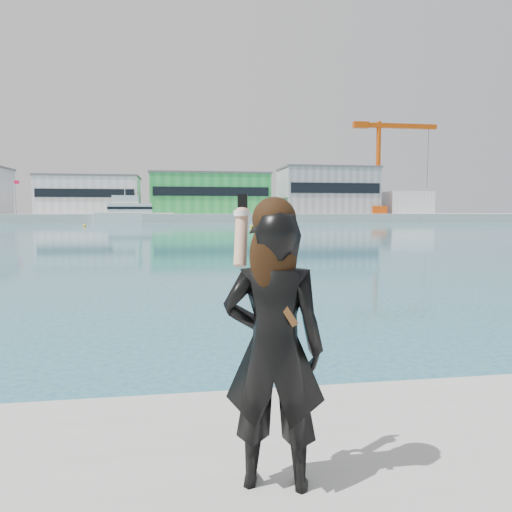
{
  "coord_description": "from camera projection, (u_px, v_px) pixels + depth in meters",
  "views": [
    {
      "loc": [
        -1.14,
        -3.77,
        2.56
      ],
      "look_at": [
        -0.53,
        -0.05,
        2.23
      ],
      "focal_mm": 35.0,
      "sensor_mm": 36.0,
      "label": 1
    }
  ],
  "objects": [
    {
      "name": "far_quay",
      "position": [
        179.0,
        217.0,
        131.81
      ],
      "size": [
        320.0,
        40.0,
        2.0
      ],
      "primitive_type": "cube",
      "color": "#9E9E99",
      "rests_on": "ground"
    },
    {
      "name": "warehouse_white",
      "position": [
        90.0,
        195.0,
        125.78
      ],
      "size": [
        24.48,
        15.35,
        9.5
      ],
      "color": "silver",
      "rests_on": "far_quay"
    },
    {
      "name": "warehouse_green",
      "position": [
        209.0,
        194.0,
        130.56
      ],
      "size": [
        30.6,
        16.36,
        10.5
      ],
      "color": "green",
      "rests_on": "far_quay"
    },
    {
      "name": "warehouse_grey_right",
      "position": [
        327.0,
        191.0,
        135.61
      ],
      "size": [
        25.5,
        15.35,
        12.5
      ],
      "color": "gray",
      "rests_on": "far_quay"
    },
    {
      "name": "ancillary_shed",
      "position": [
        406.0,
        203.0,
        137.49
      ],
      "size": [
        12.0,
        10.0,
        6.0
      ],
      "primitive_type": "cube",
      "color": "silver",
      "rests_on": "far_quay"
    },
    {
      "name": "dock_crane",
      "position": [
        382.0,
        164.0,
        131.25
      ],
      "size": [
        23.0,
        4.0,
        24.0
      ],
      "color": "#DB4C0C",
      "rests_on": "far_quay"
    },
    {
      "name": "flagpole_left",
      "position": [
        15.0,
        194.0,
        116.38
      ],
      "size": [
        1.28,
        0.16,
        8.0
      ],
      "color": "silver",
      "rests_on": "far_quay"
    },
    {
      "name": "flagpole_right",
      "position": [
        267.0,
        196.0,
        126.02
      ],
      "size": [
        1.28,
        0.16,
        8.0
      ],
      "color": "silver",
      "rests_on": "far_quay"
    },
    {
      "name": "motor_yacht",
      "position": [
        132.0,
        213.0,
        112.43
      ],
      "size": [
        17.76,
        6.92,
        8.07
      ],
      "rotation": [
        0.0,
        0.0,
        0.12
      ],
      "color": "white",
      "rests_on": "ground"
    },
    {
      "name": "buoy_near",
      "position": [
        251.0,
        227.0,
        80.8
      ],
      "size": [
        0.5,
        0.5,
        0.5
      ],
      "primitive_type": "sphere",
      "color": "yellow",
      "rests_on": "ground"
    },
    {
      "name": "buoy_far",
      "position": [
        85.0,
        227.0,
        84.49
      ],
      "size": [
        0.5,
        0.5,
        0.5
      ],
      "primitive_type": "sphere",
      "color": "yellow",
      "rests_on": "ground"
    },
    {
      "name": "woman",
      "position": [
        274.0,
        341.0,
        3.14
      ],
      "size": [
        0.74,
        0.58,
        1.88
      ],
      "rotation": [
        0.0,
        0.0,
        2.88
      ],
      "color": "black",
      "rests_on": "near_quay"
    }
  ]
}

